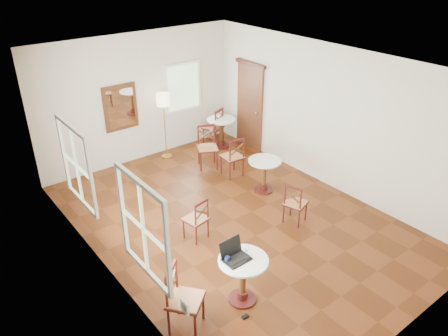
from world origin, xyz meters
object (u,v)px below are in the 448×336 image
at_px(power_adapter, 245,317).
at_px(chair_back_b, 207,147).
at_px(chair_mid_b, 295,203).
at_px(mouse, 248,259).
at_px(cafe_table_mid, 264,172).
at_px(cafe_table_near, 243,275).
at_px(chair_mid_a, 233,157).
at_px(floor_lamp, 163,104).
at_px(laptop, 234,254).
at_px(chair_near_a, 196,219).
at_px(chair_back_a, 214,127).
at_px(navy_mug, 227,259).
at_px(cafe_table_back, 221,130).
at_px(chair_near_b, 184,299).
at_px(water_glass, 247,248).

bearing_deg(power_adapter, chair_back_b, 60.25).
height_order(chair_mid_b, mouse, chair_mid_b).
bearing_deg(cafe_table_mid, power_adapter, -136.78).
relative_size(cafe_table_near, chair_mid_a, 0.80).
distance_m(floor_lamp, laptop, 5.08).
distance_m(chair_near_a, laptop, 1.67).
xyz_separation_m(chair_back_a, laptop, (-3.12, -4.63, 0.34)).
relative_size(laptop, navy_mug, 3.62).
height_order(cafe_table_back, chair_back_b, chair_back_b).
xyz_separation_m(chair_mid_a, chair_back_b, (-0.17, 0.72, 0.02)).
distance_m(cafe_table_mid, laptop, 3.26).
bearing_deg(cafe_table_near, cafe_table_mid, 41.81).
relative_size(chair_near_b, mouse, 9.18).
xyz_separation_m(cafe_table_mid, laptop, (-2.50, -2.06, 0.38)).
xyz_separation_m(chair_near_b, laptop, (0.86, -0.01, 0.34)).
xyz_separation_m(cafe_table_near, cafe_table_back, (3.09, 4.50, -0.00)).
xyz_separation_m(chair_back_a, chair_back_b, (-0.88, -0.91, 0.01)).
distance_m(cafe_table_back, laptop, 5.43).
relative_size(floor_lamp, navy_mug, 15.37).
height_order(chair_back_b, navy_mug, chair_back_b).
bearing_deg(chair_mid_b, water_glass, 95.14).
relative_size(navy_mug, water_glass, 1.06).
relative_size(chair_mid_b, laptop, 2.19).
bearing_deg(chair_back_a, chair_mid_b, 53.77).
bearing_deg(chair_mid_a, chair_mid_b, 88.22).
bearing_deg(chair_near_a, navy_mug, 59.59).
bearing_deg(chair_back_a, chair_near_b, 27.15).
relative_size(cafe_table_mid, chair_mid_a, 0.76).
bearing_deg(chair_mid_b, navy_mug, 92.05).
bearing_deg(chair_near_b, cafe_table_near, -44.77).
xyz_separation_m(water_glass, power_adapter, (-0.36, -0.41, -0.79)).
height_order(chair_back_b, floor_lamp, floor_lamp).
distance_m(mouse, water_glass, 0.21).
distance_m(chair_near_a, navy_mug, 1.71).
bearing_deg(floor_lamp, laptop, -110.14).
xyz_separation_m(navy_mug, water_glass, (0.37, 0.02, 0.01)).
relative_size(chair_mid_a, floor_lamp, 0.59).
relative_size(chair_mid_a, chair_mid_b, 1.14).
bearing_deg(chair_mid_a, chair_back_b, -71.55).
bearing_deg(chair_mid_a, power_adapter, 58.19).
xyz_separation_m(mouse, power_adapter, (-0.24, -0.24, -0.76)).
distance_m(chair_near_b, laptop, 0.93).
distance_m(chair_back_a, navy_mug, 5.66).
bearing_deg(chair_near_b, chair_near_a, 12.66).
bearing_deg(chair_near_a, cafe_table_back, -145.14).
height_order(cafe_table_near, navy_mug, navy_mug).
relative_size(cafe_table_near, chair_back_b, 0.77).
height_order(laptop, navy_mug, laptop).
xyz_separation_m(chair_near_b, chair_back_b, (3.10, 3.71, 0.00)).
bearing_deg(cafe_table_mid, floor_lamp, 105.83).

